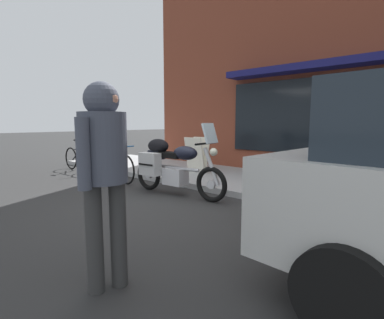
{
  "coord_description": "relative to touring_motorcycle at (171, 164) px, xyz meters",
  "views": [
    {
      "loc": [
        3.56,
        -3.33,
        1.41
      ],
      "look_at": [
        -0.11,
        0.83,
        0.7
      ],
      "focal_mm": 27.28,
      "sensor_mm": 36.0,
      "label": 1
    }
  ],
  "objects": [
    {
      "name": "ground_plane",
      "position": [
        0.43,
        -0.58,
        -0.6
      ],
      "size": [
        80.0,
        80.0,
        0.0
      ],
      "primitive_type": "plane",
      "color": "#2C2C2C"
    },
    {
      "name": "touring_motorcycle",
      "position": [
        0.0,
        0.0,
        0.0
      ],
      "size": [
        2.21,
        0.76,
        1.4
      ],
      "color": "black",
      "rests_on": "ground_plane"
    },
    {
      "name": "parked_bicycle",
      "position": [
        -1.98,
        0.05,
        -0.23
      ],
      "size": [
        1.7,
        0.48,
        0.93
      ],
      "color": "black",
      "rests_on": "ground_plane"
    },
    {
      "name": "pedestrian_walking",
      "position": [
        1.9,
        -2.63,
        0.49
      ],
      "size": [
        0.49,
        0.53,
        1.73
      ],
      "color": "#373737",
      "rests_on": "ground_plane"
    },
    {
      "name": "sandwich_board_sign",
      "position": [
        -0.88,
        1.81,
        -0.03
      ],
      "size": [
        0.55,
        0.41,
        0.9
      ],
      "color": "silver",
      "rests_on": "sidewalk_curb"
    },
    {
      "name": "second_bicycle_by_cafe",
      "position": [
        -3.95,
        0.2,
        -0.24
      ],
      "size": [
        1.73,
        0.48,
        0.92
      ],
      "color": "black",
      "rests_on": "ground_plane"
    }
  ]
}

